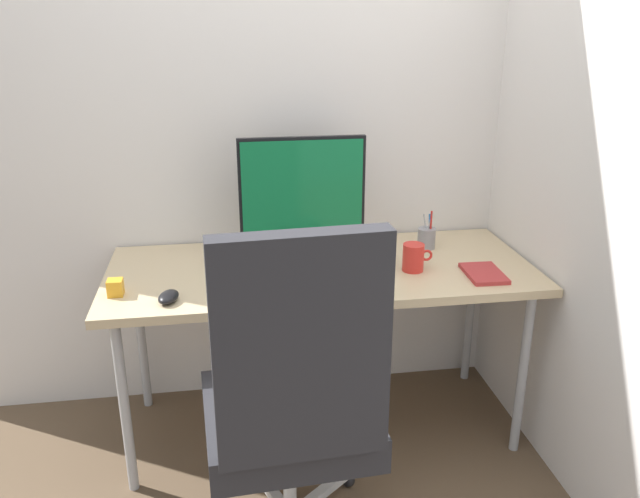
# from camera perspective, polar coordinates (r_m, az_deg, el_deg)

# --- Properties ---
(ground_plane) EXTENTS (8.00, 8.00, 0.00)m
(ground_plane) POSITION_cam_1_polar(r_m,az_deg,el_deg) (2.86, 0.10, -15.38)
(ground_plane) COLOR brown
(wall_back) EXTENTS (3.14, 0.04, 2.80)m
(wall_back) POSITION_cam_1_polar(r_m,az_deg,el_deg) (2.71, -1.17, 14.63)
(wall_back) COLOR white
(wall_back) RESTS_ON ground_plane
(wall_side_right) EXTENTS (0.04, 2.19, 2.80)m
(wall_side_right) POSITION_cam_1_polar(r_m,az_deg,el_deg) (2.42, 21.89, 12.57)
(wall_side_right) COLOR white
(wall_side_right) RESTS_ON ground_plane
(desk) EXTENTS (1.65, 0.70, 0.73)m
(desk) POSITION_cam_1_polar(r_m,az_deg,el_deg) (2.52, 0.10, -2.65)
(desk) COLOR #D1B78C
(desk) RESTS_ON ground_plane
(office_chair) EXTENTS (0.62, 0.64, 1.16)m
(office_chair) POSITION_cam_1_polar(r_m,az_deg,el_deg) (1.94, -2.39, -13.31)
(office_chair) COLOR black
(office_chair) RESTS_ON ground_plane
(monitor) EXTENTS (0.51, 0.16, 0.48)m
(monitor) POSITION_cam_1_polar(r_m,az_deg,el_deg) (2.56, -1.58, 5.23)
(monitor) COLOR black
(monitor) RESTS_ON desk
(keyboard) EXTENTS (0.45, 0.18, 0.02)m
(keyboard) POSITION_cam_1_polar(r_m,az_deg,el_deg) (2.27, -2.78, -3.76)
(keyboard) COLOR black
(keyboard) RESTS_ON desk
(mouse) EXTENTS (0.09, 0.12, 0.04)m
(mouse) POSITION_cam_1_polar(r_m,az_deg,el_deg) (2.26, -13.33, -4.16)
(mouse) COLOR black
(mouse) RESTS_ON desk
(pen_holder) EXTENTS (0.08, 0.08, 0.16)m
(pen_holder) POSITION_cam_1_polar(r_m,az_deg,el_deg) (2.72, 9.46, 1.00)
(pen_holder) COLOR gray
(pen_holder) RESTS_ON desk
(notebook) EXTENTS (0.14, 0.21, 0.02)m
(notebook) POSITION_cam_1_polar(r_m,az_deg,el_deg) (2.50, 14.37, -2.12)
(notebook) COLOR #B23333
(notebook) RESTS_ON desk
(coffee_mug) EXTENTS (0.12, 0.08, 0.11)m
(coffee_mug) POSITION_cam_1_polar(r_m,az_deg,el_deg) (2.47, 8.33, -0.74)
(coffee_mug) COLOR red
(coffee_mug) RESTS_ON desk
(desk_clamp_accessory) EXTENTS (0.05, 0.05, 0.06)m
(desk_clamp_accessory) POSITION_cam_1_polar(r_m,az_deg,el_deg) (2.35, -17.75, -3.29)
(desk_clamp_accessory) COLOR orange
(desk_clamp_accessory) RESTS_ON desk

